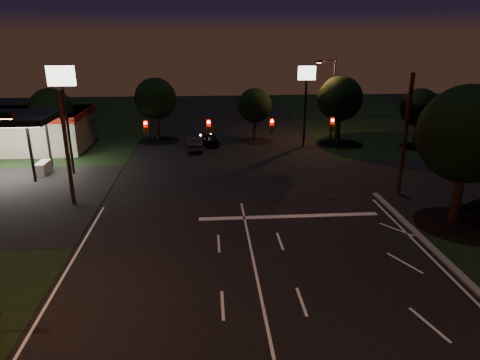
{
  "coord_description": "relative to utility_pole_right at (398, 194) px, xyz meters",
  "views": [
    {
      "loc": [
        -2.26,
        -14.33,
        11.57
      ],
      "look_at": [
        -0.37,
        10.5,
        3.0
      ],
      "focal_mm": 32.0,
      "sensor_mm": 36.0,
      "label": 1
    }
  ],
  "objects": [
    {
      "name": "pole_sign_right",
      "position": [
        -4.0,
        15.0,
        6.24
      ],
      "size": [
        1.8,
        0.3,
        8.4
      ],
      "color": "black",
      "rests_on": "ground"
    },
    {
      "name": "utility_pole_left",
      "position": [
        -24.0,
        0.0,
        0.0
      ],
      "size": [
        0.28,
        0.28,
        8.0
      ],
      "primitive_type": "cylinder",
      "color": "black",
      "rests_on": "ground"
    },
    {
      "name": "gas_station",
      "position": [
        -33.86,
        15.39,
        2.38
      ],
      "size": [
        14.2,
        16.1,
        5.25
      ],
      "color": "gray",
      "rests_on": "ground"
    },
    {
      "name": "car_oncoming_b",
      "position": [
        -15.84,
        14.21,
        0.73
      ],
      "size": [
        2.1,
        4.6,
        1.46
      ],
      "primitive_type": "imported",
      "rotation": [
        0.0,
        0.0,
        3.27
      ],
      "color": "black",
      "rests_on": "ground"
    },
    {
      "name": "tree_far_d",
      "position": [
        0.02,
        16.13,
        4.83
      ],
      "size": [
        4.8,
        4.8,
        7.3
      ],
      "color": "black",
      "rests_on": "ground"
    },
    {
      "name": "tree_far_b",
      "position": [
        -19.98,
        19.13,
        4.61
      ],
      "size": [
        4.6,
        4.6,
        6.98
      ],
      "color": "black",
      "rests_on": "ground"
    },
    {
      "name": "tree_right_near",
      "position": [
        1.53,
        -4.83,
        5.68
      ],
      "size": [
        6.0,
        6.0,
        8.76
      ],
      "color": "black",
      "rests_on": "ground"
    },
    {
      "name": "utility_pole_right",
      "position": [
        0.0,
        0.0,
        0.0
      ],
      "size": [
        0.3,
        0.3,
        9.0
      ],
      "primitive_type": "cylinder",
      "color": "black",
      "rests_on": "ground"
    },
    {
      "name": "stop_bar",
      "position": [
        -9.0,
        -3.5,
        0.01
      ],
      "size": [
        12.0,
        0.5,
        0.01
      ],
      "primitive_type": "cube",
      "color": "silver",
      "rests_on": "ground"
    },
    {
      "name": "tree_far_c",
      "position": [
        -8.98,
        18.1,
        3.9
      ],
      "size": [
        3.8,
        3.8,
        5.86
      ],
      "color": "black",
      "rests_on": "ground"
    },
    {
      "name": "tree_far_a",
      "position": [
        -29.98,
        15.12,
        4.26
      ],
      "size": [
        4.2,
        4.2,
        6.42
      ],
      "color": "black",
      "rests_on": "ground"
    },
    {
      "name": "signal_span",
      "position": [
        -12.0,
        -0.04,
        5.5
      ],
      "size": [
        24.0,
        0.4,
        1.56
      ],
      "color": "black",
      "rests_on": "ground"
    },
    {
      "name": "street_light_right_far",
      "position": [
        -0.76,
        17.0,
        5.24
      ],
      "size": [
        2.2,
        0.35,
        9.0
      ],
      "color": "black",
      "rests_on": "ground"
    },
    {
      "name": "ground",
      "position": [
        -12.0,
        -15.0,
        0.0
      ],
      "size": [
        140.0,
        140.0,
        0.0
      ],
      "primitive_type": "plane",
      "color": "black",
      "rests_on": "ground"
    },
    {
      "name": "car_oncoming_a",
      "position": [
        -14.09,
        16.23,
        0.63
      ],
      "size": [
        2.29,
        3.94,
        1.26
      ],
      "primitive_type": "imported",
      "rotation": [
        0.0,
        0.0,
        3.37
      ],
      "color": "black",
      "rests_on": "ground"
    },
    {
      "name": "tree_far_e",
      "position": [
        8.02,
        14.11,
        4.11
      ],
      "size": [
        4.0,
        4.0,
        6.18
      ],
      "color": "black",
      "rests_on": "ground"
    },
    {
      "name": "pole_sign_left_near",
      "position": [
        -26.0,
        7.0,
        6.98
      ],
      "size": [
        2.2,
        0.3,
        9.1
      ],
      "color": "black",
      "rests_on": "ground"
    }
  ]
}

